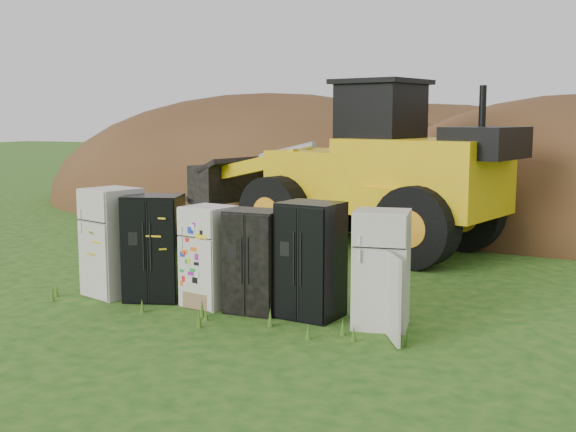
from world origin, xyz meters
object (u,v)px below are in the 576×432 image
at_px(fridge_sticker, 209,256).
at_px(fridge_open_door, 381,269).
at_px(fridge_dark_mid, 255,261).
at_px(fridge_black_right, 311,260).
at_px(fridge_black_side, 154,248).
at_px(wheel_loader, 344,164).
at_px(fridge_leftmost, 113,242).

xyz_separation_m(fridge_sticker, fridge_open_door, (2.93, -0.07, 0.04)).
bearing_deg(fridge_dark_mid, fridge_black_right, 3.49).
height_order(fridge_black_right, fridge_open_door, fridge_black_right).
bearing_deg(fridge_black_side, fridge_black_right, -16.56).
distance_m(fridge_sticker, wheel_loader, 6.24).
height_order(fridge_dark_mid, wheel_loader, wheel_loader).
height_order(fridge_black_side, fridge_open_door, fridge_black_side).
distance_m(fridge_sticker, fridge_dark_mid, 0.86).
xyz_separation_m(fridge_black_side, fridge_open_door, (3.97, -0.04, -0.02)).
relative_size(fridge_black_right, wheel_loader, 0.22).
bearing_deg(fridge_dark_mid, fridge_sticker, 176.13).
xyz_separation_m(fridge_open_door, wheel_loader, (-2.68, 6.20, 1.09)).
relative_size(fridge_dark_mid, fridge_black_right, 0.91).
xyz_separation_m(fridge_sticker, fridge_dark_mid, (0.86, -0.06, -0.01)).
bearing_deg(fridge_black_right, fridge_leftmost, -170.90).
height_order(fridge_black_side, fridge_dark_mid, fridge_black_side).
bearing_deg(fridge_black_right, fridge_dark_mid, -167.99).
bearing_deg(fridge_leftmost, fridge_black_right, 18.54).
xyz_separation_m(fridge_sticker, fridge_black_right, (1.78, 0.00, 0.07)).
distance_m(fridge_dark_mid, fridge_open_door, 2.06).
distance_m(fridge_black_side, fridge_black_right, 2.83).
relative_size(fridge_dark_mid, fridge_open_door, 0.94).
bearing_deg(fridge_open_door, fridge_leftmost, 170.88).
height_order(fridge_black_right, wheel_loader, wheel_loader).
height_order(fridge_black_side, wheel_loader, wheel_loader).
xyz_separation_m(fridge_black_side, fridge_black_right, (2.83, 0.03, 0.00)).
bearing_deg(fridge_open_door, fridge_sticker, 169.80).
relative_size(fridge_sticker, fridge_open_door, 0.95).
relative_size(fridge_black_side, fridge_black_right, 0.99).
distance_m(fridge_black_right, fridge_open_door, 1.14).
xyz_separation_m(fridge_leftmost, fridge_dark_mid, (2.73, -0.01, -0.12)).
bearing_deg(fridge_dark_mid, wheel_loader, 95.52).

